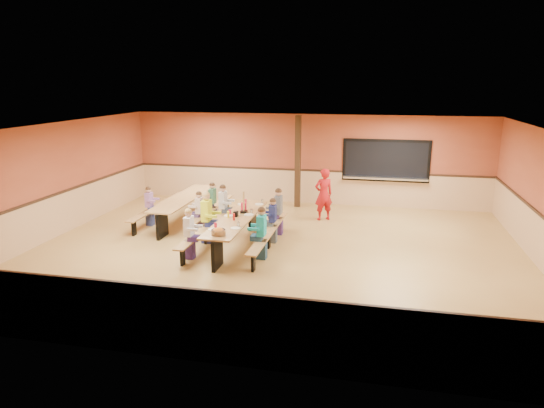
# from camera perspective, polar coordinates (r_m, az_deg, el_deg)

# --- Properties ---
(ground) EXTENTS (12.00, 12.00, 0.00)m
(ground) POSITION_cam_1_polar(r_m,az_deg,el_deg) (11.97, 0.45, -5.51)
(ground) COLOR olive
(ground) RESTS_ON ground
(room_envelope) EXTENTS (12.04, 10.04, 3.02)m
(room_envelope) POSITION_cam_1_polar(r_m,az_deg,el_deg) (11.75, 0.46, -2.34)
(room_envelope) COLOR #99462C
(room_envelope) RESTS_ON ground
(kitchen_pass_through) EXTENTS (2.78, 0.28, 1.38)m
(kitchen_pass_through) POSITION_cam_1_polar(r_m,az_deg,el_deg) (16.19, 13.24, 4.78)
(kitchen_pass_through) COLOR black
(kitchen_pass_through) RESTS_ON ground
(structural_post) EXTENTS (0.18, 0.18, 3.00)m
(structural_post) POSITION_cam_1_polar(r_m,az_deg,el_deg) (15.83, 3.05, 4.98)
(structural_post) COLOR black
(structural_post) RESTS_ON ground
(cafeteria_table_main) EXTENTS (1.91, 3.70, 0.74)m
(cafeteria_table_main) POSITION_cam_1_polar(r_m,az_deg,el_deg) (12.20, -4.16, -2.57)
(cafeteria_table_main) COLOR #9F733F
(cafeteria_table_main) RESTS_ON ground
(cafeteria_table_second) EXTENTS (1.91, 3.70, 0.74)m
(cafeteria_table_second) POSITION_cam_1_polar(r_m,az_deg,el_deg) (14.50, -10.28, -0.03)
(cafeteria_table_second) COLOR #9F733F
(cafeteria_table_second) RESTS_ON ground
(seated_child_white_left) EXTENTS (0.36, 0.29, 1.19)m
(seated_child_white_left) POSITION_cam_1_polar(r_m,az_deg,el_deg) (11.44, -9.72, -3.52)
(seated_child_white_left) COLOR white
(seated_child_white_left) RESTS_ON ground
(seated_adult_yellow) EXTENTS (0.43, 0.35, 1.33)m
(seated_adult_yellow) POSITION_cam_1_polar(r_m,az_deg,el_deg) (12.49, -7.70, -1.60)
(seated_adult_yellow) COLOR yellow
(seated_adult_yellow) RESTS_ON ground
(seated_child_grey_left) EXTENTS (0.38, 0.31, 1.23)m
(seated_child_grey_left) POSITION_cam_1_polar(r_m,az_deg,el_deg) (13.74, -5.77, -0.29)
(seated_child_grey_left) COLOR silver
(seated_child_grey_left) RESTS_ON ground
(seated_child_teal_right) EXTENTS (0.38, 0.31, 1.23)m
(seated_child_teal_right) POSITION_cam_1_polar(r_m,az_deg,el_deg) (11.26, -1.23, -3.49)
(seated_child_teal_right) COLOR #179DA8
(seated_child_teal_right) RESTS_ON ground
(seated_child_navy_right) EXTENTS (0.34, 0.28, 1.15)m
(seated_child_navy_right) POSITION_cam_1_polar(r_m,az_deg,el_deg) (12.41, 0.09, -1.99)
(seated_child_navy_right) COLOR navy
(seated_child_navy_right) RESTS_ON ground
(seated_child_char_right) EXTENTS (0.39, 0.32, 1.26)m
(seated_child_char_right) POSITION_cam_1_polar(r_m,az_deg,el_deg) (13.06, 0.75, -0.92)
(seated_child_char_right) COLOR #4F535A
(seated_child_char_right) RESTS_ON ground
(seated_child_purple_sec) EXTENTS (0.33, 0.27, 1.13)m
(seated_child_purple_sec) POSITION_cam_1_polar(r_m,az_deg,el_deg) (14.32, -14.23, -0.27)
(seated_child_purple_sec) COLOR #926099
(seated_child_purple_sec) RESTS_ON ground
(seated_child_green_sec) EXTENTS (0.35, 0.29, 1.17)m
(seated_child_green_sec) POSITION_cam_1_polar(r_m,az_deg,el_deg) (14.34, -7.00, 0.18)
(seated_child_green_sec) COLOR #387053
(seated_child_green_sec) RESTS_ON ground
(seated_child_tan_sec) EXTENTS (0.34, 0.28, 1.14)m
(seated_child_tan_sec) POSITION_cam_1_polar(r_m,az_deg,el_deg) (13.36, -8.53, -0.98)
(seated_child_tan_sec) COLOR #C7AFA0
(seated_child_tan_sec) RESTS_ON ground
(standing_woman) EXTENTS (0.68, 0.61, 1.56)m
(standing_woman) POSITION_cam_1_polar(r_m,az_deg,el_deg) (14.48, 6.09, 1.13)
(standing_woman) COLOR #AC1316
(standing_woman) RESTS_ON ground
(punch_pitcher) EXTENTS (0.16, 0.16, 0.22)m
(punch_pitcher) POSITION_cam_1_polar(r_m,az_deg,el_deg) (12.71, -3.35, -0.34)
(punch_pitcher) COLOR red
(punch_pitcher) RESTS_ON cafeteria_table_main
(chip_bowl) EXTENTS (0.32, 0.32, 0.15)m
(chip_bowl) POSITION_cam_1_polar(r_m,az_deg,el_deg) (10.80, -6.32, -3.26)
(chip_bowl) COLOR orange
(chip_bowl) RESTS_ON cafeteria_table_main
(napkin_dispenser) EXTENTS (0.10, 0.14, 0.13)m
(napkin_dispenser) POSITION_cam_1_polar(r_m,az_deg,el_deg) (12.22, -4.28, -1.18)
(napkin_dispenser) COLOR black
(napkin_dispenser) RESTS_ON cafeteria_table_main
(condiment_mustard) EXTENTS (0.06, 0.06, 0.17)m
(condiment_mustard) POSITION_cam_1_polar(r_m,az_deg,el_deg) (12.11, -5.16, -1.24)
(condiment_mustard) COLOR yellow
(condiment_mustard) RESTS_ON cafeteria_table_main
(condiment_ketchup) EXTENTS (0.06, 0.06, 0.17)m
(condiment_ketchup) POSITION_cam_1_polar(r_m,az_deg,el_deg) (11.89, -4.51, -1.52)
(condiment_ketchup) COLOR #B2140F
(condiment_ketchup) RESTS_ON cafeteria_table_main
(table_paddle) EXTENTS (0.16, 0.16, 0.56)m
(table_paddle) POSITION_cam_1_polar(r_m,az_deg,el_deg) (12.52, -3.33, -0.44)
(table_paddle) COLOR black
(table_paddle) RESTS_ON cafeteria_table_main
(place_settings) EXTENTS (0.65, 3.30, 0.11)m
(place_settings) POSITION_cam_1_polar(r_m,az_deg,el_deg) (12.12, -4.18, -1.35)
(place_settings) COLOR beige
(place_settings) RESTS_ON cafeteria_table_main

